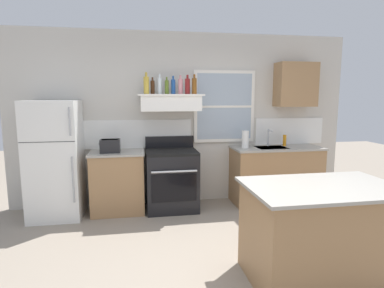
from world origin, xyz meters
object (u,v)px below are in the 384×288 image
object	(u,v)px
bottle_clear_tall	(160,86)
paper_towel_roll	(245,139)
toaster	(110,146)
kitchen_island	(321,233)
bottle_rose_pink	(180,86)
bottle_brown_stout	(153,87)
stove_range	(172,179)
bottle_blue_liqueur	(173,86)
bottle_amber_wine	(194,86)
dish_soap_bottle	(285,140)
refrigerator	(55,160)
bottle_olive_oil_square	(167,87)
bottle_champagne_gold_foil	(146,85)
bottle_red_label_wine	(187,86)

from	to	relation	value
bottle_clear_tall	paper_towel_roll	world-z (taller)	bottle_clear_tall
toaster	kitchen_island	world-z (taller)	toaster
bottle_rose_pink	bottle_clear_tall	bearing A→B (deg)	172.61
bottle_brown_stout	stove_range	bearing A→B (deg)	-26.19
toaster	bottle_blue_liqueur	distance (m)	1.28
kitchen_island	bottle_blue_liqueur	bearing A→B (deg)	116.24
bottle_amber_wine	dish_soap_bottle	size ratio (longest dim) A/B	1.62
bottle_clear_tall	paper_towel_roll	bearing A→B (deg)	-4.44
toaster	bottle_amber_wine	distance (m)	1.51
toaster	paper_towel_roll	distance (m)	2.06
refrigerator	kitchen_island	distance (m)	3.53
refrigerator	bottle_rose_pink	xyz separation A→B (m)	(1.81, 0.12, 1.03)
bottle_clear_tall	bottle_blue_liqueur	xyz separation A→B (m)	(0.20, -0.01, -0.01)
dish_soap_bottle	paper_towel_roll	bearing A→B (deg)	-171.97
bottle_olive_oil_square	bottle_champagne_gold_foil	bearing A→B (deg)	-178.70
stove_range	bottle_rose_pink	distance (m)	1.41
bottle_brown_stout	paper_towel_roll	xyz separation A→B (m)	(1.43, -0.09, -0.80)
toaster	kitchen_island	xyz separation A→B (m)	(2.05, -2.10, -0.55)
paper_towel_roll	bottle_brown_stout	bearing A→B (deg)	176.43
refrigerator	bottle_red_label_wine	bearing A→B (deg)	2.84
bottle_clear_tall	dish_soap_bottle	world-z (taller)	bottle_clear_tall
bottle_red_label_wine	paper_towel_roll	size ratio (longest dim) A/B	1.06
bottle_brown_stout	bottle_rose_pink	size ratio (longest dim) A/B	0.88
toaster	bottle_rose_pink	distance (m)	1.36
bottle_champagne_gold_foil	dish_soap_bottle	distance (m)	2.40
bottle_champagne_gold_foil	bottle_blue_liqueur	world-z (taller)	bottle_champagne_gold_foil
bottle_clear_tall	kitchen_island	xyz separation A→B (m)	(1.31, -2.26, -1.41)
toaster	stove_range	xyz separation A→B (m)	(0.89, 0.02, -0.54)
paper_towel_roll	kitchen_island	world-z (taller)	paper_towel_roll
bottle_brown_stout	bottle_olive_oil_square	bearing A→B (deg)	-9.75
toaster	bottle_brown_stout	world-z (taller)	bottle_brown_stout
refrigerator	bottle_brown_stout	bearing A→B (deg)	6.12
refrigerator	toaster	xyz separation A→B (m)	(0.76, 0.00, 0.18)
bottle_clear_tall	dish_soap_bottle	distance (m)	2.21
bottle_blue_liqueur	kitchen_island	bearing A→B (deg)	-63.76
refrigerator	paper_towel_roll	world-z (taller)	refrigerator
dish_soap_bottle	refrigerator	bearing A→B (deg)	-177.40
stove_range	bottle_clear_tall	xyz separation A→B (m)	(-0.15, 0.14, 1.40)
toaster	bottle_brown_stout	bearing A→B (deg)	13.23
bottle_amber_wine	kitchen_island	world-z (taller)	bottle_amber_wine
stove_range	bottle_brown_stout	bearing A→B (deg)	153.81
bottle_clear_tall	stove_range	bearing A→B (deg)	-42.86
bottle_rose_pink	dish_soap_bottle	size ratio (longest dim) A/B	1.56
toaster	bottle_clear_tall	size ratio (longest dim) A/B	1.00
bottle_clear_tall	bottle_red_label_wine	size ratio (longest dim) A/B	1.04
bottle_champagne_gold_foil	bottle_blue_liqueur	xyz separation A→B (m)	(0.40, 0.05, -0.02)
toaster	bottle_amber_wine	size ratio (longest dim) A/B	1.02
bottle_amber_wine	stove_range	bearing A→B (deg)	-173.96
bottle_rose_pink	paper_towel_roll	xyz separation A→B (m)	(1.01, -0.06, -0.82)
toaster	bottle_champagne_gold_foil	distance (m)	1.03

